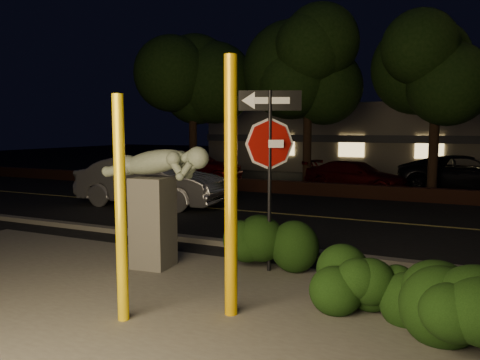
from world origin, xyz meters
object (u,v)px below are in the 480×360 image
signpost (270,144)px  parked_car_dark (467,174)px  sculpture (154,193)px  silver_sedan (151,181)px  yellow_pole_right (231,189)px  parked_car_darkred (356,176)px  yellow_pole_left (121,210)px  parked_car_red (192,165)px

signpost → parked_car_dark: bearing=52.1°
sculpture → silver_sedan: sculpture is taller
yellow_pole_right → silver_sedan: yellow_pole_right is taller
sculpture → parked_car_darkred: size_ratio=0.53×
signpost → sculpture: bearing=174.6°
parked_car_dark → sculpture: bearing=153.0°
yellow_pole_right → parked_car_dark: 15.60m
silver_sedan → sculpture: bearing=-147.4°
yellow_pole_left → yellow_pole_right: yellow_pole_right is taller
yellow_pole_left → yellow_pole_right: (1.23, 0.77, 0.26)m
silver_sedan → yellow_pole_right: bearing=-141.6°
signpost → parked_car_dark: (3.39, 13.18, -1.55)m
silver_sedan → parked_car_darkred: silver_sedan is taller
yellow_pole_right → silver_sedan: 9.63m
yellow_pole_left → yellow_pole_right: bearing=32.3°
yellow_pole_left → yellow_pole_right: size_ratio=0.85×
yellow_pole_right → parked_car_red: 16.09m
sculpture → parked_car_dark: size_ratio=0.42×
yellow_pole_left → signpost: (0.97, 2.84, 0.79)m
sculpture → parked_car_dark: 14.86m
yellow_pole_left → parked_car_darkred: size_ratio=0.71×
signpost → parked_car_dark: 13.70m
yellow_pole_right → sculpture: (-2.24, 1.42, -0.37)m
parked_car_darkred → yellow_pole_right: bearing=-164.5°
parked_car_red → yellow_pole_left: bearing=-164.5°
yellow_pole_left → parked_car_dark: size_ratio=0.56×
yellow_pole_right → sculpture: size_ratio=1.57×
signpost → parked_car_darkred: signpost is taller
silver_sedan → parked_car_darkred: 8.53m
yellow_pole_right → signpost: 2.15m
parked_car_red → parked_car_darkred: parked_car_red is taller
yellow_pole_left → signpost: signpost is taller
parked_car_red → yellow_pole_right: bearing=-159.4°
yellow_pole_left → signpost: 3.11m
signpost → parked_car_red: (-8.42, 11.45, -1.46)m
signpost → silver_sedan: 8.10m
signpost → parked_car_dark: size_ratio=0.60×
sculpture → silver_sedan: 7.08m
signpost → sculpture: 2.28m
parked_car_dark → parked_car_red: bearing=92.6°
yellow_pole_right → silver_sedan: (-6.42, 7.11, -0.94)m
parked_car_darkred → yellow_pole_left: bearing=-169.6°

